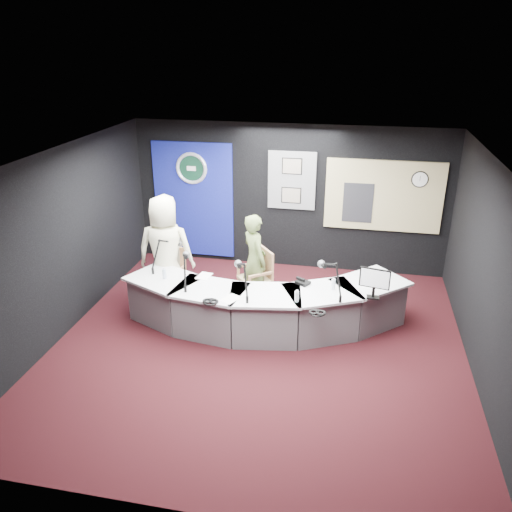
% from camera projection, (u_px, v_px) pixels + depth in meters
% --- Properties ---
extents(ground, '(6.00, 6.00, 0.00)m').
position_uv_depth(ground, '(259.00, 345.00, 7.65)').
color(ground, black).
rests_on(ground, ground).
extents(ceiling, '(6.00, 6.00, 0.02)m').
position_uv_depth(ceiling, '(259.00, 159.00, 6.55)').
color(ceiling, silver).
rests_on(ceiling, ground).
extents(wall_back, '(6.00, 0.02, 2.80)m').
position_uv_depth(wall_back, '(289.00, 198.00, 9.80)').
color(wall_back, black).
rests_on(wall_back, ground).
extents(wall_front, '(6.00, 0.02, 2.80)m').
position_uv_depth(wall_front, '(192.00, 397.00, 4.40)').
color(wall_front, black).
rests_on(wall_front, ground).
extents(wall_left, '(0.02, 6.00, 2.80)m').
position_uv_depth(wall_left, '(62.00, 244.00, 7.64)').
color(wall_left, black).
rests_on(wall_left, ground).
extents(wall_right, '(0.02, 6.00, 2.80)m').
position_uv_depth(wall_right, '(489.00, 278.00, 6.56)').
color(wall_right, black).
rests_on(wall_right, ground).
extents(broadcast_desk, '(4.50, 1.90, 0.75)m').
position_uv_depth(broadcast_desk, '(262.00, 306.00, 8.01)').
color(broadcast_desk, silver).
rests_on(broadcast_desk, ground).
extents(backdrop_panel, '(1.60, 0.05, 2.30)m').
position_uv_depth(backdrop_panel, '(194.00, 200.00, 10.18)').
color(backdrop_panel, navy).
rests_on(backdrop_panel, wall_back).
extents(agency_seal, '(0.63, 0.07, 0.63)m').
position_uv_depth(agency_seal, '(191.00, 168.00, 9.89)').
color(agency_seal, silver).
rests_on(agency_seal, backdrop_panel).
extents(seal_center, '(0.48, 0.01, 0.48)m').
position_uv_depth(seal_center, '(192.00, 168.00, 9.89)').
color(seal_center, '#0D2F1F').
rests_on(seal_center, backdrop_panel).
extents(pinboard, '(0.90, 0.04, 1.10)m').
position_uv_depth(pinboard, '(292.00, 181.00, 9.63)').
color(pinboard, slate).
rests_on(pinboard, wall_back).
extents(framed_photo_upper, '(0.34, 0.02, 0.27)m').
position_uv_depth(framed_photo_upper, '(292.00, 166.00, 9.49)').
color(framed_photo_upper, '#7C6C5A').
rests_on(framed_photo_upper, pinboard).
extents(framed_photo_lower, '(0.34, 0.02, 0.27)m').
position_uv_depth(framed_photo_lower, '(291.00, 195.00, 9.71)').
color(framed_photo_lower, '#7C6C5A').
rests_on(framed_photo_lower, pinboard).
extents(booth_window_frame, '(2.12, 0.06, 1.32)m').
position_uv_depth(booth_window_frame, '(383.00, 196.00, 9.40)').
color(booth_window_frame, tan).
rests_on(booth_window_frame, wall_back).
extents(booth_glow, '(2.00, 0.02, 1.20)m').
position_uv_depth(booth_glow, '(383.00, 196.00, 9.39)').
color(booth_glow, '#CEC282').
rests_on(booth_glow, booth_window_frame).
extents(equipment_rack, '(0.55, 0.02, 0.75)m').
position_uv_depth(equipment_rack, '(358.00, 203.00, 9.51)').
color(equipment_rack, black).
rests_on(equipment_rack, booth_window_frame).
extents(wall_clock, '(0.28, 0.01, 0.28)m').
position_uv_depth(wall_clock, '(420.00, 179.00, 9.13)').
color(wall_clock, white).
rests_on(wall_clock, booth_window_frame).
extents(armchair_left, '(0.64, 0.64, 0.99)m').
position_uv_depth(armchair_left, '(167.00, 276.00, 8.72)').
color(armchair_left, '#A5724B').
rests_on(armchair_left, ground).
extents(armchair_right, '(0.83, 0.83, 1.05)m').
position_uv_depth(armchair_right, '(255.00, 275.00, 8.68)').
color(armchair_right, '#A5724B').
rests_on(armchair_right, ground).
extents(draped_jacket, '(0.51, 0.18, 0.70)m').
position_uv_depth(draped_jacket, '(169.00, 263.00, 8.91)').
color(draped_jacket, gray).
rests_on(draped_jacket, armchair_left).
extents(person_man, '(1.01, 0.74, 1.91)m').
position_uv_depth(person_man, '(166.00, 251.00, 8.54)').
color(person_man, beige).
rests_on(person_man, ground).
extents(person_woman, '(0.66, 0.70, 1.60)m').
position_uv_depth(person_woman, '(255.00, 260.00, 8.57)').
color(person_woman, '#5C6E39').
rests_on(person_woman, ground).
extents(computer_monitor, '(0.39, 0.11, 0.27)m').
position_uv_depth(computer_monitor, '(375.00, 278.00, 7.32)').
color(computer_monitor, black).
rests_on(computer_monitor, broadcast_desk).
extents(desk_phone, '(0.25, 0.23, 0.05)m').
position_uv_depth(desk_phone, '(303.00, 283.00, 7.85)').
color(desk_phone, black).
rests_on(desk_phone, broadcast_desk).
extents(headphones_near, '(0.22, 0.22, 0.04)m').
position_uv_depth(headphones_near, '(317.00, 313.00, 7.02)').
color(headphones_near, black).
rests_on(headphones_near, broadcast_desk).
extents(headphones_far, '(0.24, 0.24, 0.04)m').
position_uv_depth(headphones_far, '(210.00, 301.00, 7.32)').
color(headphones_far, black).
rests_on(headphones_far, broadcast_desk).
extents(paper_stack, '(0.24, 0.30, 0.00)m').
position_uv_depth(paper_stack, '(204.00, 276.00, 8.12)').
color(paper_stack, white).
rests_on(paper_stack, broadcast_desk).
extents(notepad, '(0.31, 0.35, 0.00)m').
position_uv_depth(notepad, '(230.00, 299.00, 7.42)').
color(notepad, white).
rests_on(notepad, broadcast_desk).
extents(boom_mic_a, '(0.41, 0.67, 0.60)m').
position_uv_depth(boom_mic_a, '(167.00, 251.00, 8.30)').
color(boom_mic_a, black).
rests_on(boom_mic_a, broadcast_desk).
extents(boom_mic_b, '(0.29, 0.72, 0.60)m').
position_uv_depth(boom_mic_b, '(185.00, 265.00, 7.79)').
color(boom_mic_b, black).
rests_on(boom_mic_b, broadcast_desk).
extents(boom_mic_c, '(0.38, 0.68, 0.60)m').
position_uv_depth(boom_mic_c, '(242.00, 275.00, 7.47)').
color(boom_mic_c, black).
rests_on(boom_mic_c, broadcast_desk).
extents(boom_mic_d, '(0.45, 0.65, 0.60)m').
position_uv_depth(boom_mic_d, '(331.00, 275.00, 7.47)').
color(boom_mic_d, black).
rests_on(boom_mic_d, broadcast_desk).
extents(water_bottles, '(2.68, 0.56, 0.18)m').
position_uv_depth(water_bottles, '(244.00, 283.00, 7.68)').
color(water_bottles, silver).
rests_on(water_bottles, broadcast_desk).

